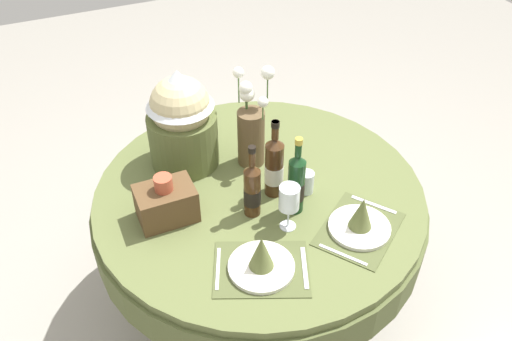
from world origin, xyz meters
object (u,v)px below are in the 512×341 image
wine_bottle_left (252,189)px  place_setting_right (360,221)px  tumbler_near_right (306,182)px  dining_table (259,212)px  wine_bottle_right (274,166)px  woven_basket_side_left (166,202)px  wine_glass_right (289,199)px  flower_vase (251,128)px  wine_bottle_centre (296,184)px  gift_tub_back_left (181,116)px  place_setting_left (261,260)px

wine_bottle_left → place_setting_right: bearing=-36.5°
tumbler_near_right → dining_table: bearing=154.5°
wine_bottle_right → wine_bottle_left: bearing=-149.4°
place_setting_right → wine_bottle_right: size_ratio=1.20×
woven_basket_side_left → tumbler_near_right: bearing=-8.8°
wine_bottle_right → wine_glass_right: size_ratio=1.77×
flower_vase → wine_bottle_left: size_ratio=1.35×
dining_table → place_setting_right: place_setting_right is taller
wine_bottle_right → woven_basket_side_left: bearing=174.9°
flower_vase → wine_bottle_centre: 0.36m
wine_bottle_right → woven_basket_side_left: (-0.44, 0.04, -0.06)m
dining_table → wine_bottle_right: 0.27m
gift_tub_back_left → woven_basket_side_left: gift_tub_back_left is taller
wine_bottle_centre → place_setting_right: bearing=-48.7°
place_setting_left → woven_basket_side_left: 0.46m
wine_bottle_right → wine_glass_right: bearing=-99.5°
wine_glass_right → woven_basket_side_left: woven_basket_side_left is taller
wine_bottle_right → place_setting_left: bearing=-121.1°
place_setting_right → wine_glass_right: size_ratio=2.13×
wine_bottle_left → wine_bottle_centre: bearing=-17.2°
wine_bottle_centre → wine_bottle_right: bearing=105.2°
woven_basket_side_left → wine_glass_right: bearing=-30.5°
wine_bottle_centre → wine_glass_right: 0.10m
wine_bottle_centre → wine_bottle_right: size_ratio=0.99×
dining_table → flower_vase: (0.05, 0.20, 0.30)m
place_setting_left → wine_glass_right: wine_glass_right is taller
dining_table → woven_basket_side_left: bearing=179.3°
place_setting_left → gift_tub_back_left: (-0.06, 0.70, 0.19)m
tumbler_near_right → gift_tub_back_left: size_ratio=0.21×
dining_table → woven_basket_side_left: woven_basket_side_left is taller
wine_bottle_left → tumbler_near_right: 0.27m
wine_glass_right → woven_basket_side_left: bearing=149.5°
tumbler_near_right → woven_basket_side_left: bearing=171.2°
place_setting_right → wine_bottle_left: wine_bottle_left is taller
place_setting_left → gift_tub_back_left: bearing=94.7°
dining_table → gift_tub_back_left: gift_tub_back_left is taller
wine_bottle_left → woven_basket_side_left: wine_bottle_left is taller
flower_vase → wine_bottle_centre: bearing=-84.3°
wine_bottle_right → tumbler_near_right: wine_bottle_right is taller
place_setting_left → flower_vase: flower_vase is taller
place_setting_left → gift_tub_back_left: size_ratio=0.91×
place_setting_left → wine_bottle_centre: 0.35m
gift_tub_back_left → wine_bottle_centre: bearing=-57.0°
wine_bottle_left → gift_tub_back_left: bearing=108.7°
dining_table → wine_bottle_right: wine_bottle_right is taller
place_setting_right → wine_glass_right: bearing=152.9°
dining_table → place_setting_right: size_ratio=3.29×
gift_tub_back_left → wine_bottle_left: bearing=-71.3°
wine_bottle_left → wine_glass_right: 0.16m
wine_bottle_centre → gift_tub_back_left: gift_tub_back_left is taller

